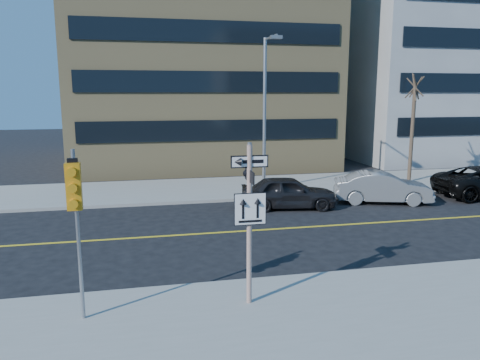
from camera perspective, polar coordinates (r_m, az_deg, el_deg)
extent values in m
plane|color=black|center=(14.53, -1.19, -11.07)|extent=(120.00, 120.00, 0.00)
cube|color=gray|center=(32.99, 26.62, 0.29)|extent=(66.00, 6.00, 0.15)
cube|color=yellow|center=(23.20, 27.25, -3.93)|extent=(40.00, 0.14, 0.01)
cylinder|color=silver|center=(11.51, 1.14, -5.63)|extent=(0.13, 0.13, 4.00)
cylinder|color=gray|center=(11.12, 1.18, 4.46)|extent=(0.10, 0.10, 0.06)
cube|color=black|center=(11.17, 1.17, 2.27)|extent=(0.92, 0.03, 0.30)
cube|color=black|center=(11.23, 1.17, 0.50)|extent=(0.03, 0.92, 0.30)
cube|color=white|center=(11.32, 1.25, -3.56)|extent=(0.80, 0.03, 0.80)
cylinder|color=gray|center=(11.32, -19.10, -6.52)|extent=(0.09, 0.09, 4.00)
cube|color=orange|center=(10.85, -19.61, -0.76)|extent=(0.32, 0.22, 1.05)
sphere|color=#8C0705|center=(10.67, -19.81, 0.96)|extent=(0.17, 0.17, 0.17)
sphere|color=black|center=(10.73, -19.69, -0.88)|extent=(0.17, 0.17, 0.17)
sphere|color=black|center=(10.80, -19.57, -2.70)|extent=(0.17, 0.17, 0.17)
imported|color=black|center=(22.02, 5.90, -1.49)|extent=(2.46, 4.69, 1.52)
imported|color=slate|center=(24.01, 16.99, -0.88)|extent=(2.93, 4.90, 1.53)
cylinder|color=gray|center=(25.15, 3.00, 7.86)|extent=(0.18, 0.18, 8.00)
cylinder|color=gray|center=(24.30, 3.73, 16.97)|extent=(0.10, 2.20, 0.10)
cube|color=gray|center=(23.34, 4.43, 16.97)|extent=(0.55, 0.30, 0.16)
cylinder|color=#3A2B22|center=(29.15, 20.24, 5.44)|extent=(0.22, 0.22, 5.80)
cube|color=tan|center=(38.69, -5.54, 16.01)|extent=(18.00, 18.00, 18.00)
cube|color=gray|center=(45.79, 23.92, 12.45)|extent=(20.00, 16.00, 15.00)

